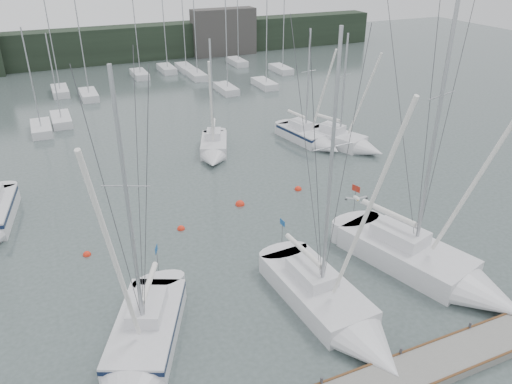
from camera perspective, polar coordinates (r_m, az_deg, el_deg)
ground at (r=25.50m, az=6.63°, el=-13.90°), size 160.00×160.00×0.00m
far_treeline at (r=80.26m, az=-16.81°, el=15.77°), size 90.00×4.00×5.00m
far_building_right at (r=82.48m, az=-3.71°, el=17.79°), size 10.00×3.00×7.00m
mast_forest at (r=63.05m, az=-18.09°, el=10.84°), size 51.72×23.90×14.38m
sailboat_near_left at (r=23.20m, az=-13.21°, el=-17.73°), size 6.11×8.98×13.73m
sailboat_near_center at (r=24.88m, az=9.64°, el=-13.81°), size 3.52×10.03×14.70m
sailboat_near_right at (r=28.95m, az=20.41°, el=-8.52°), size 6.12×11.09×16.84m
sailboat_mid_c at (r=42.74m, az=-4.86°, el=4.76°), size 4.38×6.83×10.28m
sailboat_mid_d at (r=45.45m, az=6.44°, el=6.09°), size 3.62×7.61×10.74m
sailboat_mid_e at (r=44.97m, az=10.60°, el=5.55°), size 4.96×7.69×10.52m
buoy_a at (r=32.40m, az=-8.57°, el=-4.21°), size 0.49×0.49×0.49m
buoy_b at (r=37.11m, az=4.83°, el=0.28°), size 0.53×0.53×0.53m
buoy_c at (r=31.20m, az=-18.75°, el=-6.83°), size 0.47×0.47×0.47m
seagull at (r=23.31m, az=11.41°, el=-0.70°), size 0.99×0.48×0.20m
buoy_d at (r=34.91m, az=-1.85°, el=-1.46°), size 0.65×0.65×0.65m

